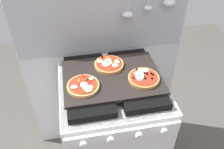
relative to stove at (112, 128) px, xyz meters
The scene contains 6 objects.
kitchen_backsplash 0.48m from the stove, 89.50° to the left, with size 1.10×0.09×1.55m.
stove is the anchor object (origin of this frame).
baking_tray 0.46m from the stove, 90.00° to the left, with size 0.54×0.38×0.02m, color black.
pizza_left 0.51m from the stove, 158.78° to the right, with size 0.17×0.17×0.03m.
pizza_right 0.51m from the stove, 19.79° to the right, with size 0.17×0.17×0.03m.
pizza_center 0.49m from the stove, 90.51° to the left, with size 0.17×0.17×0.03m.
Camera 1 is at (-0.19, -0.99, 1.77)m, focal length 38.32 mm.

